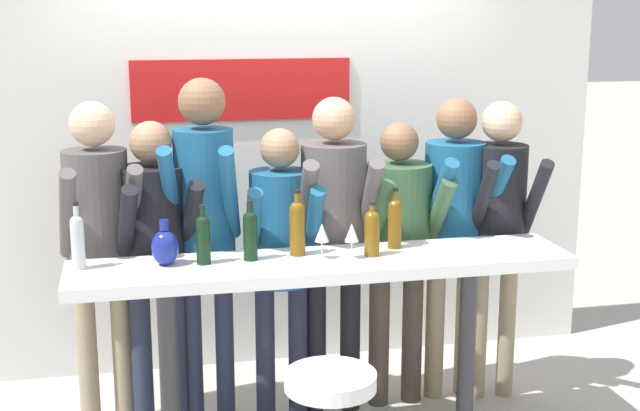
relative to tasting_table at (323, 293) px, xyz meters
name	(u,v)px	position (x,y,z in m)	size (l,w,h in m)	color
back_wall	(278,162)	(0.00, 1.28, 0.43)	(4.05, 0.12, 2.53)	silver
tasting_table	(323,293)	(0.00, 0.00, 0.00)	(2.45, 0.49, 1.01)	white
person_far_left	(98,229)	(-1.07, 0.50, 0.26)	(0.44, 0.56, 1.75)	gray
person_left	(155,242)	(-0.79, 0.46, 0.19)	(0.45, 0.56, 1.65)	#23283D
person_center_left	(205,209)	(-0.53, 0.47, 0.34)	(0.44, 0.59, 1.86)	#23283D
person_center	(281,242)	(-0.13, 0.43, 0.15)	(0.41, 0.51, 1.59)	#23283D
person_center_right	(334,221)	(0.16, 0.44, 0.25)	(0.44, 0.56, 1.75)	black
person_right	(398,234)	(0.53, 0.47, 0.15)	(0.45, 0.53, 1.60)	#473D33
person_far_right	(454,215)	(0.86, 0.50, 0.24)	(0.42, 0.54, 1.72)	gray
person_rightmost	(498,215)	(1.09, 0.42, 0.24)	(0.39, 0.52, 1.71)	gray
wine_bottle_0	(78,239)	(-1.15, 0.08, 0.32)	(0.06, 0.06, 0.32)	#B7BCC1
wine_bottle_1	(250,233)	(-0.35, 0.06, 0.31)	(0.07, 0.07, 0.30)	black
wine_bottle_2	(395,221)	(0.40, 0.12, 0.32)	(0.07, 0.07, 0.31)	brown
wine_bottle_3	(203,237)	(-0.57, 0.04, 0.31)	(0.07, 0.07, 0.29)	black
wine_bottle_4	(297,225)	(-0.11, 0.10, 0.33)	(0.08, 0.08, 0.33)	brown
wine_bottle_5	(372,231)	(0.25, 0.01, 0.30)	(0.08, 0.08, 0.27)	brown
wine_glass_0	(322,234)	(-0.01, 0.01, 0.30)	(0.07, 0.07, 0.18)	silver
wine_glass_1	(352,234)	(0.14, -0.02, 0.30)	(0.07, 0.07, 0.18)	silver
decorative_vase	(165,247)	(-0.75, 0.06, 0.26)	(0.13, 0.13, 0.22)	navy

